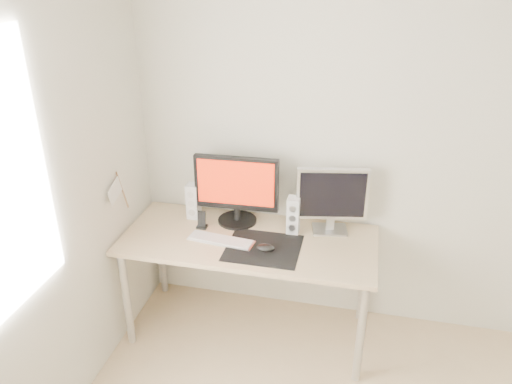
{
  "coord_description": "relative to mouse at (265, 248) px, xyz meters",
  "views": [
    {
      "loc": [
        -0.28,
        -1.26,
        2.35
      ],
      "look_at": [
        -0.91,
        1.48,
        1.01
      ],
      "focal_mm": 35.0,
      "sensor_mm": 36.0,
      "label": 1
    }
  ],
  "objects": [
    {
      "name": "speaker_left",
      "position": [
        -0.56,
        0.32,
        0.1
      ],
      "size": [
        0.08,
        0.09,
        0.24
      ],
      "color": "white",
      "rests_on": "desk"
    },
    {
      "name": "speaker_right",
      "position": [
        0.13,
        0.26,
        0.1
      ],
      "size": [
        0.08,
        0.09,
        0.24
      ],
      "color": "white",
      "rests_on": "desk"
    },
    {
      "name": "mousepad",
      "position": [
        -0.02,
        0.03,
        -0.02
      ],
      "size": [
        0.45,
        0.4,
        0.0
      ],
      "primitive_type": "cube",
      "color": "black",
      "rests_on": "desk"
    },
    {
      "name": "pennant",
      "position": [
        -0.92,
        -0.02,
        0.29
      ],
      "size": [
        0.01,
        0.23,
        0.29
      ],
      "color": "#A57F54",
      "rests_on": "wall_left"
    },
    {
      "name": "main_monitor",
      "position": [
        -0.26,
        0.31,
        0.23
      ],
      "size": [
        0.55,
        0.27,
        0.47
      ],
      "color": "black",
      "rests_on": "desk"
    },
    {
      "name": "phone_dock",
      "position": [
        -0.46,
        0.19,
        0.01
      ],
      "size": [
        0.07,
        0.06,
        0.12
      ],
      "color": "black",
      "rests_on": "desk"
    },
    {
      "name": "desk",
      "position": [
        -0.13,
        0.12,
        -0.1
      ],
      "size": [
        1.6,
        0.7,
        0.73
      ],
      "color": "#D1B587",
      "rests_on": "ground"
    },
    {
      "name": "second_monitor",
      "position": [
        0.36,
        0.33,
        0.22
      ],
      "size": [
        0.45,
        0.2,
        0.43
      ],
      "color": "#B2B2B4",
      "rests_on": "desk"
    },
    {
      "name": "wall_back",
      "position": [
        0.8,
        0.49,
        0.5
      ],
      "size": [
        3.5,
        0.0,
        3.5
      ],
      "primitive_type": "plane",
      "rotation": [
        1.57,
        0.0,
        0.0
      ],
      "color": "white",
      "rests_on": "ground"
    },
    {
      "name": "keyboard",
      "position": [
        -0.29,
        0.05,
        -0.02
      ],
      "size": [
        0.43,
        0.17,
        0.02
      ],
      "color": "silver",
      "rests_on": "desk"
    },
    {
      "name": "mouse",
      "position": [
        0.0,
        0.0,
        0.0
      ],
      "size": [
        0.11,
        0.07,
        0.04
      ],
      "primitive_type": "ellipsoid",
      "color": "black",
      "rests_on": "mousepad"
    }
  ]
}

